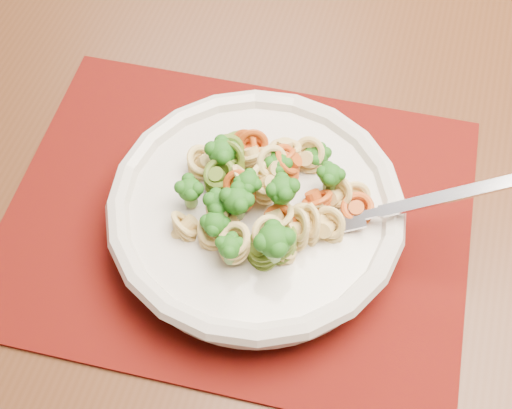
{
  "coord_description": "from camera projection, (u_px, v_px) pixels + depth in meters",
  "views": [
    {
      "loc": [
        -0.2,
        -0.72,
        1.27
      ],
      "look_at": [
        -0.2,
        -0.39,
        0.77
      ],
      "focal_mm": 50.0,
      "sensor_mm": 36.0,
      "label": 1
    }
  ],
  "objects": [
    {
      "name": "fork",
      "position": [
        350.0,
        219.0,
        0.59
      ],
      "size": [
        0.18,
        0.03,
        0.08
      ],
      "primitive_type": null,
      "rotation": [
        0.0,
        -0.35,
        0.05
      ],
      "color": "silver",
      "rests_on": "pasta_bowl"
    },
    {
      "name": "pasta_broccoli_heap",
      "position": [
        256.0,
        201.0,
        0.6
      ],
      "size": [
        0.22,
        0.22,
        0.06
      ],
      "primitive_type": null,
      "color": "tan",
      "rests_on": "pasta_bowl"
    },
    {
      "name": "pasta_bowl",
      "position": [
        256.0,
        211.0,
        0.61
      ],
      "size": [
        0.26,
        0.26,
        0.05
      ],
      "color": "beige",
      "rests_on": "placemat"
    },
    {
      "name": "placemat",
      "position": [
        238.0,
        219.0,
        0.64
      ],
      "size": [
        0.47,
        0.41,
        0.0
      ],
      "primitive_type": "cube",
      "rotation": [
        0.0,
        0.0,
        -0.23
      ],
      "color": "#571203",
      "rests_on": "dining_table"
    },
    {
      "name": "dining_table",
      "position": [
        301.0,
        179.0,
        0.78
      ],
      "size": [
        1.65,
        1.3,
        0.72
      ],
      "rotation": [
        0.0,
        0.0,
        -0.29
      ],
      "color": "#482614",
      "rests_on": "ground"
    }
  ]
}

